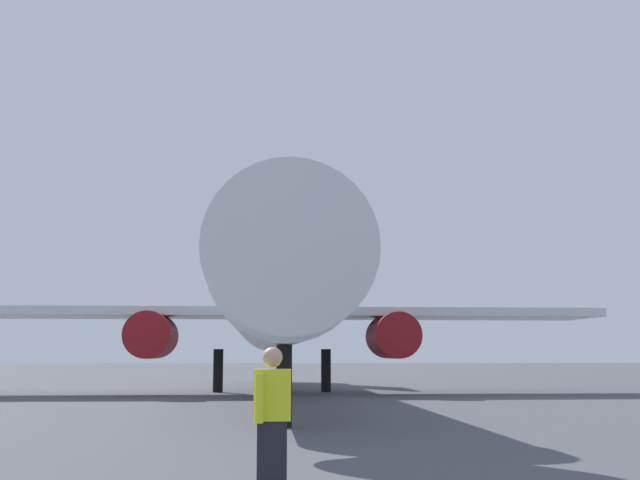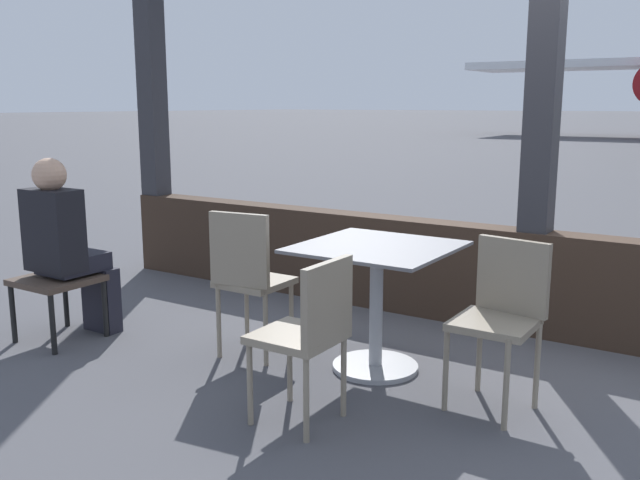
{
  "view_description": "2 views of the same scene",
  "coord_description": "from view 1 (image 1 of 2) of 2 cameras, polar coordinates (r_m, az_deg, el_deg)",
  "views": [
    {
      "loc": [
        1.32,
        -2.95,
        1.66
      ],
      "look_at": [
        2.64,
        14.47,
        4.19
      ],
      "focal_mm": 44.51,
      "sensor_mm": 36.0,
      "label": 1
    },
    {
      "loc": [
        1.31,
        -4.76,
        1.59
      ],
      "look_at": [
        -1.32,
        -0.69,
        0.64
      ],
      "focal_mm": 39.08,
      "sensor_mm": 36.0,
      "label": 2
    }
  ],
  "objects": [
    {
      "name": "airplane",
      "position": [
        32.8,
        -3.32,
        -4.61
      ],
      "size": [
        28.19,
        35.63,
        10.57
      ],
      "color": "silver",
      "rests_on": "ground"
    },
    {
      "name": "ground_plane",
      "position": [
        43.01,
        -6.18,
        -10.39
      ],
      "size": [
        220.0,
        220.0,
        0.0
      ],
      "primitive_type": "plane",
      "color": "#4C4C51"
    },
    {
      "name": "ground_crew_worker",
      "position": [
        8.8,
        -3.48,
        -13.16
      ],
      "size": [
        0.4,
        0.48,
        1.74
      ],
      "color": "black",
      "rests_on": "ground"
    }
  ]
}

